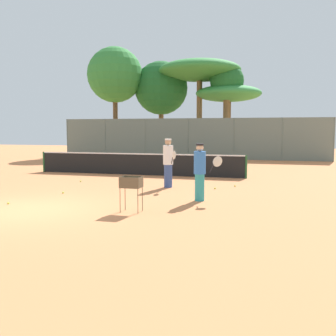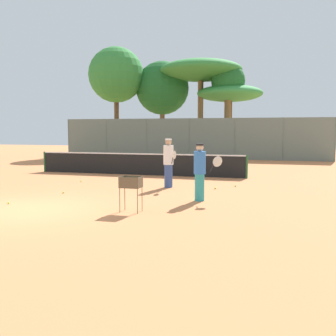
# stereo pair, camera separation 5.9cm
# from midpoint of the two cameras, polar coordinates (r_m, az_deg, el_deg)

# --- Properties ---
(ground_plane) EXTENTS (80.00, 80.00, 0.00)m
(ground_plane) POSITION_cam_midpoint_polar(r_m,az_deg,el_deg) (11.69, -19.69, -5.77)
(ground_plane) COLOR #D37F4C
(tennis_net) EXTENTS (10.69, 0.10, 1.07)m
(tennis_net) POSITION_cam_midpoint_polar(r_m,az_deg,el_deg) (19.48, -4.27, 0.64)
(tennis_net) COLOR #26592D
(tennis_net) RESTS_ON ground_plane
(back_fence) EXTENTS (20.89, 0.08, 3.09)m
(back_fence) POSITION_cam_midpoint_polar(r_m,az_deg,el_deg) (30.22, 3.17, 4.29)
(back_fence) COLOR slate
(back_fence) RESTS_ON ground_plane
(tree_0) EXTENTS (2.76, 2.76, 7.57)m
(tree_0) POSITION_cam_midpoint_polar(r_m,az_deg,el_deg) (33.06, 8.76, 11.98)
(tree_0) COLOR brown
(tree_0) RESTS_ON ground_plane
(tree_1) EXTENTS (5.49, 5.49, 5.93)m
(tree_1) POSITION_cam_midpoint_polar(r_m,az_deg,el_deg) (33.89, 9.00, 10.53)
(tree_1) COLOR brown
(tree_1) RESTS_ON ground_plane
(tree_2) EXTENTS (4.68, 4.68, 8.22)m
(tree_2) POSITION_cam_midpoint_polar(r_m,az_deg,el_deg) (35.39, -0.79, 11.47)
(tree_2) COLOR brown
(tree_2) RESTS_ON ground_plane
(tree_3) EXTENTS (4.75, 4.75, 9.31)m
(tree_3) POSITION_cam_midpoint_polar(r_m,az_deg,el_deg) (35.08, -7.49, 13.20)
(tree_3) COLOR brown
(tree_3) RESTS_ON ground_plane
(tree_4) EXTENTS (6.90, 6.90, 8.03)m
(tree_4) POSITION_cam_midpoint_polar(r_m,az_deg,el_deg) (34.02, 4.83, 13.82)
(tree_4) COLOR brown
(tree_4) RESTS_ON ground_plane
(player_white_outfit) EXTENTS (0.93, 0.37, 1.81)m
(player_white_outfit) POSITION_cam_midpoint_polar(r_m,az_deg,el_deg) (12.33, 4.79, -0.48)
(player_white_outfit) COLOR teal
(player_white_outfit) RESTS_ON ground_plane
(player_red_cap) EXTENTS (0.69, 0.79, 1.89)m
(player_red_cap) POSITION_cam_midpoint_polar(r_m,az_deg,el_deg) (15.16, 0.19, 0.84)
(player_red_cap) COLOR #334C8C
(player_red_cap) RESTS_ON ground_plane
(ball_cart) EXTENTS (0.56, 0.41, 0.97)m
(ball_cart) POSITION_cam_midpoint_polar(r_m,az_deg,el_deg) (10.70, -5.30, -2.51)
(ball_cart) COLOR brown
(ball_cart) RESTS_ON ground_plane
(tennis_ball_1) EXTENTS (0.07, 0.07, 0.07)m
(tennis_ball_1) POSITION_cam_midpoint_polar(r_m,az_deg,el_deg) (14.31, -14.83, -3.45)
(tennis_ball_1) COLOR #D1E54C
(tennis_ball_1) RESTS_ON ground_plane
(tennis_ball_2) EXTENTS (0.07, 0.07, 0.07)m
(tennis_ball_2) POSITION_cam_midpoint_polar(r_m,az_deg,el_deg) (14.15, 4.65, -3.38)
(tennis_ball_2) COLOR #D1E54C
(tennis_ball_2) RESTS_ON ground_plane
(tennis_ball_3) EXTENTS (0.07, 0.07, 0.07)m
(tennis_ball_3) POSITION_cam_midpoint_polar(r_m,az_deg,el_deg) (15.66, 9.86, -2.58)
(tennis_ball_3) COLOR #D1E54C
(tennis_ball_3) RESTS_ON ground_plane
(tennis_ball_4) EXTENTS (0.07, 0.07, 0.07)m
(tennis_ball_4) POSITION_cam_midpoint_polar(r_m,az_deg,el_deg) (14.94, 7.00, -2.93)
(tennis_ball_4) COLOR #D1E54C
(tennis_ball_4) RESTS_ON ground_plane
(tennis_ball_5) EXTENTS (0.07, 0.07, 0.07)m
(tennis_ball_5) POSITION_cam_midpoint_polar(r_m,az_deg,el_deg) (12.83, -22.02, -4.72)
(tennis_ball_5) COLOR #D1E54C
(tennis_ball_5) RESTS_ON ground_plane
(tennis_ball_6) EXTENTS (0.07, 0.07, 0.07)m
(tennis_ball_6) POSITION_cam_midpoint_polar(r_m,az_deg,el_deg) (17.26, -12.39, -1.87)
(tennis_ball_6) COLOR #D1E54C
(tennis_ball_6) RESTS_ON ground_plane
(parked_car) EXTENTS (4.20, 1.70, 1.60)m
(parked_car) POSITION_cam_midpoint_polar(r_m,az_deg,el_deg) (33.51, 5.91, 2.88)
(parked_car) COLOR #B2B7BC
(parked_car) RESTS_ON ground_plane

